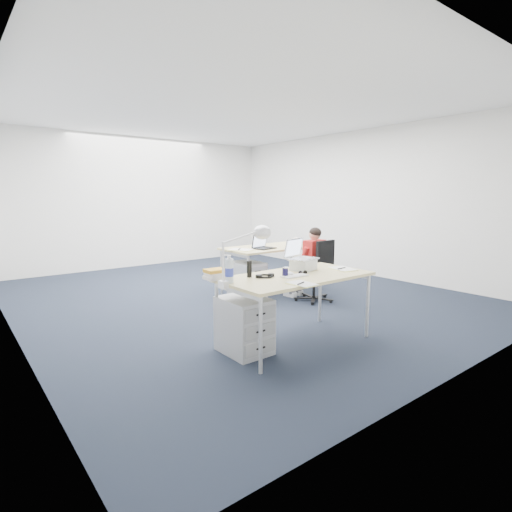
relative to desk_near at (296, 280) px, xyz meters
The scene contains 24 objects.
floor 2.29m from the desk_near, 71.56° to the left, with size 7.00×7.00×0.00m, color black.
room 2.41m from the desk_near, 71.56° to the left, with size 6.02×7.02×2.80m.
desk_near is the anchor object (origin of this frame).
desk_far 2.35m from the desk_near, 55.63° to the left, with size 1.60×0.80×0.73m.
office_chair 1.82m from the desk_near, 36.72° to the left, with size 0.62×0.62×0.91m.
seated_person 1.86m from the desk_near, 40.84° to the left, with size 0.35×0.61×1.08m.
drawer_pedestal_near 0.71m from the desk_near, 166.80° to the left, with size 0.40×0.50×0.55m, color #AAACB0.
drawer_pedestal_far 2.01m from the desk_near, 68.21° to the left, with size 0.40×0.50×0.55m, color #AAACB0.
silver_laptop 0.38m from the desk_near, 31.49° to the left, with size 0.32×0.25×0.34m, color silver, non-canonical shape.
wireless_keyboard 0.09m from the desk_near, 143.75° to the right, with size 0.29×0.12×0.01m, color white.
computer_mouse 0.09m from the desk_near, 150.24° to the left, with size 0.07×0.10×0.04m, color white.
headphones 0.35m from the desk_near, 159.92° to the left, with size 0.21×0.16×0.03m, color black, non-canonical shape.
can_koozie 0.17m from the desk_near, behind, with size 0.06×0.06×0.10m, color #15123A.
water_bottle 0.78m from the desk_near, behind, with size 0.08×0.08×0.26m, color silver.
bear_figurine 0.72m from the desk_near, 152.91° to the left, with size 0.08×0.06×0.14m, color #206E1D, non-canonical shape.
book_stack 0.83m from the desk_near, 154.98° to the left, with size 0.22×0.16×0.10m, color silver.
cordless_phone 0.51m from the desk_near, 154.30° to the left, with size 0.04×0.03×0.17m, color black.
papers_left 0.44m from the desk_near, 126.49° to the right, with size 0.18×0.26×0.01m, color #FEFF93.
papers_right 0.64m from the desk_near, ahead, with size 0.20×0.29×0.01m, color #FEFF93.
sunglasses 0.11m from the desk_near, ahead, with size 0.11×0.05×0.02m, color black, non-canonical shape.
desk_lamp 0.82m from the desk_near, behind, with size 0.50×0.18×0.56m, color silver, non-canonical shape.
dark_laptop 2.09m from the desk_near, 59.49° to the left, with size 0.32×0.31×0.23m, color black, non-canonical shape.
far_cup 2.71m from the desk_near, 46.25° to the left, with size 0.08×0.08×0.11m, color white.
far_papers 2.02m from the desk_near, 70.65° to the left, with size 0.24×0.34×0.01m, color white.
Camera 1 is at (-3.51, -4.99, 1.54)m, focal length 28.00 mm.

